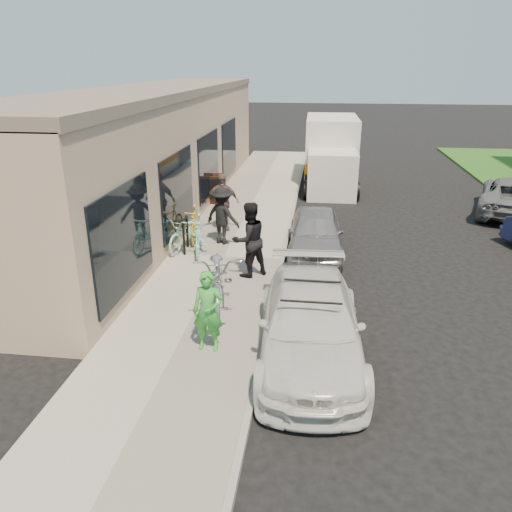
{
  "coord_description": "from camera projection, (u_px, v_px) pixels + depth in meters",
  "views": [
    {
      "loc": [
        0.46,
        -9.22,
        4.98
      ],
      "look_at": [
        -0.85,
        0.82,
        1.05
      ],
      "focal_mm": 35.0,
      "sensor_mm": 36.0,
      "label": 1
    }
  ],
  "objects": [
    {
      "name": "man_standing",
      "position": [
        249.0,
        240.0,
        11.84
      ],
      "size": [
        1.12,
        1.09,
        1.82
      ],
      "primitive_type": "imported",
      "rotation": [
        0.0,
        0.0,
        3.81
      ],
      "color": "black",
      "rests_on": "sidewalk"
    },
    {
      "name": "bystander_b",
      "position": [
        222.0,
        202.0,
        15.15
      ],
      "size": [
        1.1,
        0.67,
        1.75
      ],
      "primitive_type": "imported",
      "rotation": [
        0.0,
        0.0,
        0.25
      ],
      "color": "brown",
      "rests_on": "sidewalk"
    },
    {
      "name": "sidewalk",
      "position": [
        224.0,
        259.0,
        13.36
      ],
      "size": [
        3.0,
        34.0,
        0.15
      ],
      "primitive_type": "cube",
      "color": "#9D988D",
      "rests_on": "ground"
    },
    {
      "name": "moving_truck",
      "position": [
        331.0,
        156.0,
        21.45
      ],
      "size": [
        2.24,
        5.76,
        2.81
      ],
      "rotation": [
        0.0,
        0.0,
        0.02
      ],
      "color": "silver",
      "rests_on": "ground"
    },
    {
      "name": "cruiser_bike_a",
      "position": [
        199.0,
        234.0,
        13.45
      ],
      "size": [
        0.74,
        1.76,
        1.03
      ],
      "primitive_type": "imported",
      "rotation": [
        0.0,
        0.0,
        0.15
      ],
      "color": "#93DCCF",
      "rests_on": "sidewalk"
    },
    {
      "name": "bystander_a",
      "position": [
        223.0,
        216.0,
        14.02
      ],
      "size": [
        1.21,
        0.98,
        1.63
      ],
      "primitive_type": "imported",
      "rotation": [
        0.0,
        0.0,
        2.72
      ],
      "color": "black",
      "rests_on": "sidewalk"
    },
    {
      "name": "curb",
      "position": [
        282.0,
        262.0,
        13.18
      ],
      "size": [
        0.12,
        34.0,
        0.13
      ],
      "primitive_type": "cube",
      "color": "gray",
      "rests_on": "ground"
    },
    {
      "name": "storefront",
      "position": [
        159.0,
        149.0,
        17.63
      ],
      "size": [
        3.6,
        20.0,
        4.22
      ],
      "color": "tan",
      "rests_on": "ground"
    },
    {
      "name": "sedan_white",
      "position": [
        310.0,
        324.0,
        8.86
      ],
      "size": [
        2.07,
        4.55,
        1.33
      ],
      "rotation": [
        0.0,
        0.0,
        0.06
      ],
      "color": "silver",
      "rests_on": "ground"
    },
    {
      "name": "ground",
      "position": [
        292.0,
        319.0,
        10.38
      ],
      "size": [
        120.0,
        120.0,
        0.0
      ],
      "primitive_type": "plane",
      "color": "black",
      "rests_on": "ground"
    },
    {
      "name": "sedan_silver",
      "position": [
        315.0,
        233.0,
        13.71
      ],
      "size": [
        1.54,
        3.66,
        1.24
      ],
      "primitive_type": "imported",
      "rotation": [
        0.0,
        0.0,
        0.02
      ],
      "color": "gray",
      "rests_on": "ground"
    },
    {
      "name": "tandem_bike",
      "position": [
        218.0,
        279.0,
        10.23
      ],
      "size": [
        1.43,
        2.76,
        1.38
      ],
      "primitive_type": "imported",
      "rotation": [
        0.0,
        0.0,
        0.2
      ],
      "color": "#B6B6B8",
      "rests_on": "sidewalk"
    },
    {
      "name": "cruiser_bike_b",
      "position": [
        186.0,
        232.0,
        13.75
      ],
      "size": [
        1.03,
        1.87,
        0.93
      ],
      "primitive_type": "imported",
      "rotation": [
        0.0,
        0.0,
        -0.24
      ],
      "color": "#93DCCF",
      "rests_on": "sidewalk"
    },
    {
      "name": "woman_rider",
      "position": [
        208.0,
        311.0,
        8.78
      ],
      "size": [
        0.55,
        0.36,
        1.49
      ],
      "primitive_type": "imported",
      "rotation": [
        0.0,
        0.0,
        -0.01
      ],
      "color": "green",
      "rests_on": "sidewalk"
    },
    {
      "name": "sandwich_board",
      "position": [
        214.0,
        189.0,
        18.1
      ],
      "size": [
        0.74,
        0.74,
        1.06
      ],
      "rotation": [
        0.0,
        0.0,
        0.15
      ],
      "color": "black",
      "rests_on": "sidewalk"
    },
    {
      "name": "cruiser_bike_c",
      "position": [
        194.0,
        224.0,
        14.4
      ],
      "size": [
        0.71,
        1.69,
        0.98
      ],
      "primitive_type": "imported",
      "rotation": [
        0.0,
        0.0,
        0.16
      ],
      "color": "gold",
      "rests_on": "sidewalk"
    },
    {
      "name": "bike_rack",
      "position": [
        185.0,
        231.0,
        13.52
      ],
      "size": [
        0.13,
        0.66,
        0.93
      ],
      "rotation": [
        0.0,
        0.0,
        0.11
      ],
      "color": "black",
      "rests_on": "sidewalk"
    }
  ]
}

